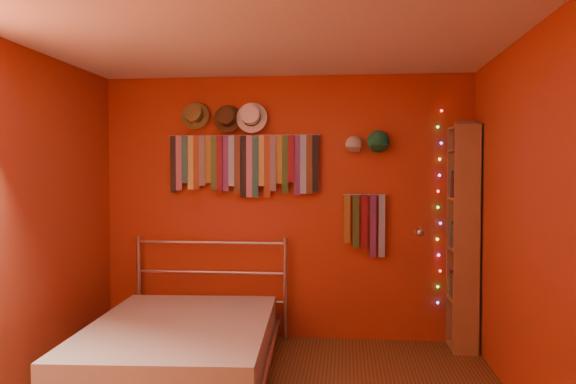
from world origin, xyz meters
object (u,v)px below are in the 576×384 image
(bed, at_px, (180,347))
(tie_rack, at_px, (244,162))
(reading_lamp, at_px, (419,232))
(bookshelf, at_px, (468,236))

(bed, bearing_deg, tie_rack, 69.76)
(reading_lamp, distance_m, bed, 2.27)
(bed, bearing_deg, bookshelf, 17.38)
(tie_rack, height_order, bed, tie_rack)
(tie_rack, distance_m, bed, 1.82)
(bookshelf, bearing_deg, bed, -159.30)
(reading_lamp, xyz_separation_m, bed, (-1.93, -0.86, -0.83))
(tie_rack, distance_m, bookshelf, 2.16)
(bookshelf, bearing_deg, reading_lamp, -176.18)
(tie_rack, xyz_separation_m, bookshelf, (2.04, -0.15, -0.67))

